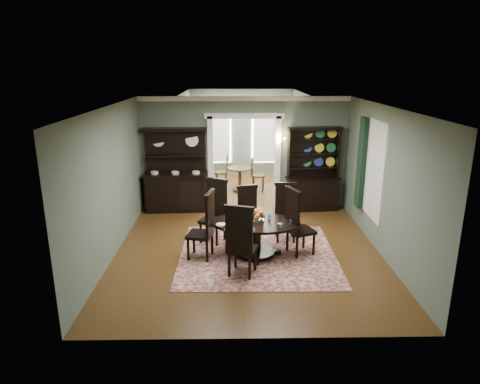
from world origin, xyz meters
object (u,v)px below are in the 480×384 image
object	(u,v)px
dining_table	(255,232)
sideboard	(176,182)
parlor_table	(240,176)
welsh_dresser	(313,180)

from	to	relation	value
dining_table	sideboard	bearing A→B (deg)	129.70
dining_table	parlor_table	distance (m)	4.71
dining_table	parlor_table	xyz separation A→B (m)	(-0.24, 4.71, -0.02)
welsh_dresser	parlor_table	xyz separation A→B (m)	(-1.92, 1.78, -0.32)
dining_table	parlor_table	bearing A→B (deg)	98.51
dining_table	sideboard	xyz separation A→B (m)	(-1.97, 2.91, 0.27)
dining_table	parlor_table	size ratio (longest dim) A/B	2.42
welsh_dresser	dining_table	bearing A→B (deg)	-125.13
sideboard	parlor_table	size ratio (longest dim) A/B	2.77
sideboard	welsh_dresser	xyz separation A→B (m)	(3.65, 0.02, 0.04)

